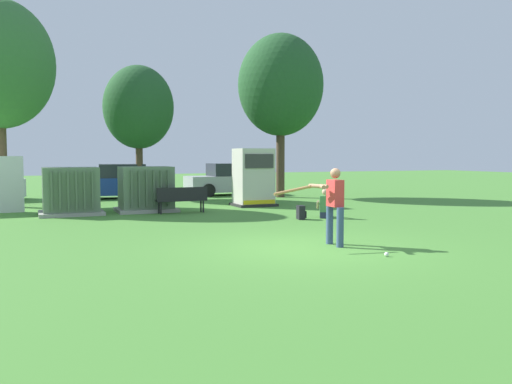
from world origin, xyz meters
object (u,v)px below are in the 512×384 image
Objects in this scene: sports_ball at (387,254)px; seated_spectator at (325,206)px; generator_enclosure at (253,178)px; batter at (333,202)px; park_bench at (182,198)px; transformer_mid_west at (146,190)px; backpack at (301,213)px; parked_car_right_of_center at (228,180)px; parked_car_left_of_center at (120,182)px; transformer_west at (71,192)px.

seated_spectator reaches higher than sports_ball.
generator_enclosure is 4.81m from seated_spectator.
park_bench is at bearing 99.80° from batter.
transformer_mid_west is at bearing 132.59° from park_bench.
backpack is at bearing -47.07° from transformer_mid_west.
park_bench is 1.04× the size of batter.
park_bench is at bearing -120.27° from parked_car_right_of_center.
parked_car_left_of_center reaches higher than sports_ball.
transformer_west and transformer_mid_west have the same top height.
batter reaches higher than sports_ball.
backpack is at bearing -32.81° from transformer_west.
generator_enclosure is at bearing 96.86° from seated_spectator.
transformer_west is at bearing -175.69° from generator_enclosure.
transformer_west is 11.78m from sports_ball.
parked_car_left_of_center is (-2.68, 17.03, 0.71)m from sports_ball.
park_bench is at bearing 141.42° from seated_spectator.
sports_ball is 6.37m from backpack.
transformer_mid_west is at bearing -130.04° from parked_car_right_of_center.
sports_ball is (1.68, -9.45, -0.49)m from park_bench.
generator_enclosure is 25.56× the size of sports_ball.
transformer_mid_west is 23.33× the size of sports_ball.
park_bench is 8.89m from parked_car_right_of_center.
sports_ball is at bearing -78.39° from batter.
parked_car_right_of_center is at bearing 59.73° from park_bench.
batter is at bearing -75.13° from transformer_mid_west.
generator_enclosure is (6.98, 0.53, 0.35)m from transformer_west.
generator_enclosure is at bearing 78.03° from batter.
park_bench is at bearing -82.49° from parked_car_left_of_center.
park_bench is 7.65m from parked_car_left_of_center.
backpack is (-0.36, -4.80, -0.92)m from generator_enclosure.
parked_car_left_of_center reaches higher than park_bench.
backpack is at bearing -174.63° from seated_spectator.
parked_car_left_of_center is 5.48m from parked_car_right_of_center.
sports_ball is at bearing -109.66° from seated_spectator.
transformer_west is 2.18× the size of seated_spectator.
transformer_west reaches higher than sports_ball.
generator_enclosure reaches higher than seated_spectator.
transformer_west is 1.16× the size of park_bench.
sports_ball is (5.30, -10.50, -0.74)m from transformer_west.
sports_ball is 6.71m from seated_spectator.
transformer_mid_west is at bearing 104.40° from sports_ball.
parked_car_right_of_center is (5.48, 0.10, 0.00)m from parked_car_left_of_center.
generator_enclosure reaches higher than parked_car_right_of_center.
batter is at bearing 101.61° from sports_ball.
transformer_mid_west is 8.57m from parked_car_right_of_center.
transformer_west is 4.77× the size of backpack.
generator_enclosure is at bearing 81.30° from sports_ball.
parked_car_left_of_center is at bearing 126.02° from generator_enclosure.
seated_spectator is 11.81m from parked_car_left_of_center.
transformer_west is 7.01m from generator_enclosure.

